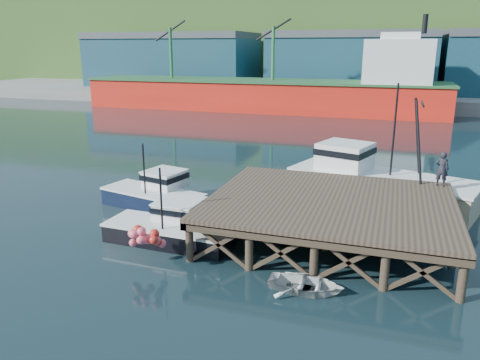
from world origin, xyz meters
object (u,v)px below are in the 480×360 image
at_px(boat_navy, 156,193).
at_px(dinghy, 306,284).
at_px(boat_black, 172,227).
at_px(trawler, 377,180).
at_px(dockworker, 442,169).

height_order(boat_navy, dinghy, boat_navy).
distance_m(boat_black, trawler, 13.34).
height_order(boat_navy, trawler, trawler).
bearing_deg(trawler, dinghy, -81.66).
bearing_deg(dockworker, boat_black, 39.40).
xyz_separation_m(boat_navy, dinghy, (10.72, -7.51, -0.51)).
bearing_deg(trawler, boat_navy, -141.46).
relative_size(dinghy, dockworker, 1.60).
bearing_deg(trawler, boat_black, -117.64).
xyz_separation_m(boat_navy, dockworker, (16.24, 2.55, 2.26)).
relative_size(trawler, dinghy, 3.87).
bearing_deg(dinghy, boat_black, 68.10).
relative_size(boat_black, trawler, 0.56).
distance_m(trawler, dockworker, 4.36).
bearing_deg(boat_black, trawler, 46.63).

